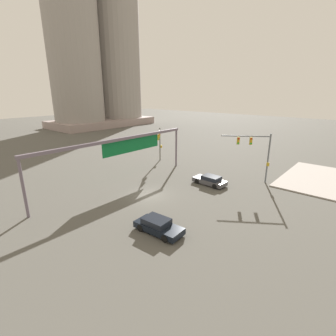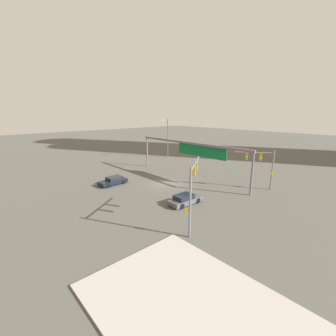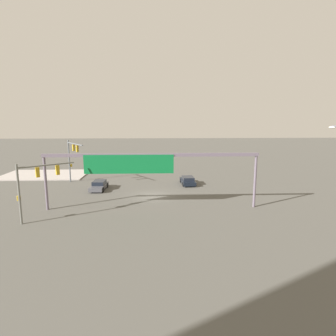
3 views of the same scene
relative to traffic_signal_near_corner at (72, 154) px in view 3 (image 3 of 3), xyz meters
name	(u,v)px [view 3 (image 3 of 3)]	position (x,y,z in m)	size (l,w,h in m)	color
ground_plane	(153,196)	(-12.01, 7.49, -4.51)	(214.82, 214.82, 0.00)	#514F48
sidewalk_corner	(45,175)	(6.89, -6.77, -4.43)	(14.18, 9.11, 0.15)	#ABA39C
traffic_signal_near_corner	(72,154)	(0.00, 0.00, 0.00)	(3.59, 5.40, 6.48)	slate
traffic_signal_opposite_side	(34,181)	(-1.00, 15.85, -0.58)	(4.55, 3.39, 5.69)	slate
overhead_sign_gantry	(145,162)	(-11.31, 12.56, 0.59)	(23.00, 0.43, 6.07)	slate
sedan_car_approaching	(188,181)	(-17.18, 1.29, -3.93)	(2.10, 4.38, 1.21)	black
sedan_car_waiting_far	(99,185)	(-4.54, 3.86, -3.93)	(2.03, 4.40, 1.21)	#4B4B51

